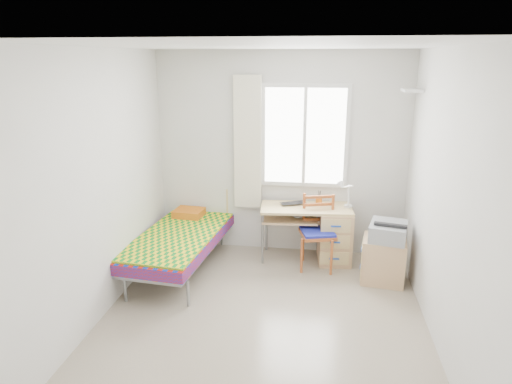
# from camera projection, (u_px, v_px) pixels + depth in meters

# --- Properties ---
(floor) EXTENTS (3.50, 3.50, 0.00)m
(floor) POSITION_uv_depth(u_px,v_px,m) (263.00, 317.00, 4.58)
(floor) COLOR #BCAD93
(floor) RESTS_ON ground
(ceiling) EXTENTS (3.50, 3.50, 0.00)m
(ceiling) POSITION_uv_depth(u_px,v_px,m) (264.00, 46.00, 3.84)
(ceiling) COLOR white
(ceiling) RESTS_ON wall_back
(wall_back) EXTENTS (3.20, 0.00, 3.20)m
(wall_back) POSITION_uv_depth(u_px,v_px,m) (281.00, 155.00, 5.87)
(wall_back) COLOR silver
(wall_back) RESTS_ON ground
(wall_left) EXTENTS (0.00, 3.50, 3.50)m
(wall_left) POSITION_uv_depth(u_px,v_px,m) (100.00, 187.00, 4.42)
(wall_left) COLOR silver
(wall_left) RESTS_ON ground
(wall_right) EXTENTS (0.00, 3.50, 3.50)m
(wall_right) POSITION_uv_depth(u_px,v_px,m) (445.00, 201.00, 3.99)
(wall_right) COLOR silver
(wall_right) RESTS_ON ground
(window) EXTENTS (1.10, 0.04, 1.30)m
(window) POSITION_uv_depth(u_px,v_px,m) (305.00, 136.00, 5.73)
(window) COLOR white
(window) RESTS_ON wall_back
(curtain) EXTENTS (0.35, 0.05, 1.70)m
(curtain) POSITION_uv_depth(u_px,v_px,m) (248.00, 143.00, 5.81)
(curtain) COLOR beige
(curtain) RESTS_ON wall_back
(floating_shelf) EXTENTS (0.20, 0.32, 0.03)m
(floating_shelf) POSITION_uv_depth(u_px,v_px,m) (412.00, 90.00, 5.09)
(floating_shelf) COLOR white
(floating_shelf) RESTS_ON wall_right
(bed) EXTENTS (1.05, 1.94, 0.81)m
(bed) POSITION_uv_depth(u_px,v_px,m) (180.00, 238.00, 5.56)
(bed) COLOR gray
(bed) RESTS_ON floor
(desk) EXTENTS (1.17, 0.61, 0.71)m
(desk) POSITION_uv_depth(u_px,v_px,m) (329.00, 232.00, 5.76)
(desk) COLOR tan
(desk) RESTS_ON floor
(chair) EXTENTS (0.48, 0.48, 0.91)m
(chair) POSITION_uv_depth(u_px,v_px,m) (318.00, 227.00, 5.57)
(chair) COLOR #A4521F
(chair) RESTS_ON floor
(cabinet) EXTENTS (0.53, 0.48, 0.52)m
(cabinet) POSITION_uv_depth(u_px,v_px,m) (383.00, 260.00, 5.26)
(cabinet) COLOR tan
(cabinet) RESTS_ON floor
(printer) EXTENTS (0.49, 0.53, 0.20)m
(printer) POSITION_uv_depth(u_px,v_px,m) (388.00, 231.00, 5.16)
(printer) COLOR #92969A
(printer) RESTS_ON cabinet
(laptop) EXTENTS (0.37, 0.32, 0.03)m
(laptop) POSITION_uv_depth(u_px,v_px,m) (294.00, 205.00, 5.75)
(laptop) COLOR black
(laptop) RESTS_ON desk
(pen_cup) EXTENTS (0.08, 0.08, 0.10)m
(pen_cup) POSITION_uv_depth(u_px,v_px,m) (319.00, 200.00, 5.80)
(pen_cup) COLOR orange
(pen_cup) RESTS_ON desk
(task_lamp) EXTENTS (0.22, 0.31, 0.38)m
(task_lamp) POSITION_uv_depth(u_px,v_px,m) (344.00, 191.00, 5.53)
(task_lamp) COLOR white
(task_lamp) RESTS_ON desk
(book) EXTENTS (0.25, 0.28, 0.02)m
(book) POSITION_uv_depth(u_px,v_px,m) (291.00, 215.00, 5.77)
(book) COLOR gray
(book) RESTS_ON desk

